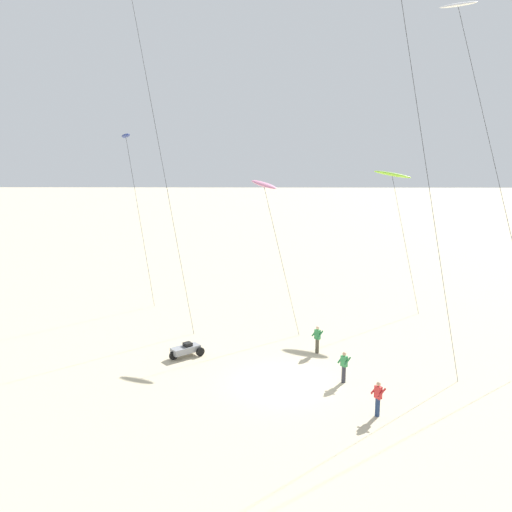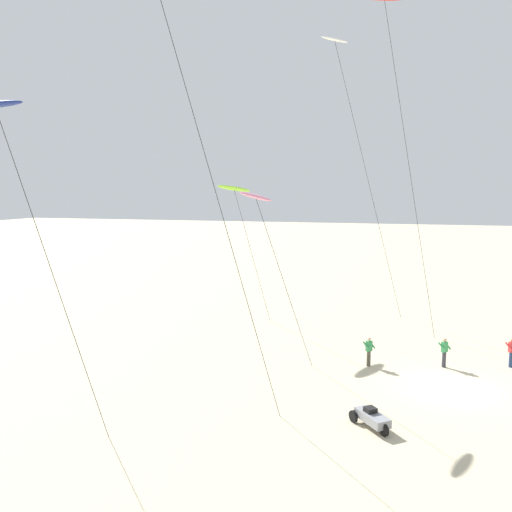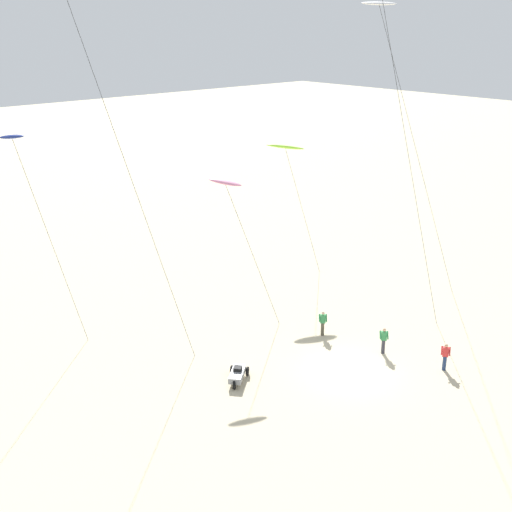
{
  "view_description": "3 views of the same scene",
  "coord_description": "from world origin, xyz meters",
  "views": [
    {
      "loc": [
        -1.09,
        -26.78,
        12.2
      ],
      "look_at": [
        -1.5,
        10.6,
        4.56
      ],
      "focal_mm": 38.66,
      "sensor_mm": 36.0,
      "label": 1
    },
    {
      "loc": [
        -26.59,
        2.6,
        9.88
      ],
      "look_at": [
        0.28,
        10.23,
        6.3
      ],
      "focal_mm": 36.2,
      "sensor_mm": 36.0,
      "label": 2
    },
    {
      "loc": [
        -26.22,
        -21.0,
        19.22
      ],
      "look_at": [
        -2.32,
        5.51,
        6.17
      ],
      "focal_mm": 45.88,
      "sensor_mm": 36.0,
      "label": 3
    }
  ],
  "objects": [
    {
      "name": "kite_white",
      "position": [
        10.35,
        7.35,
        19.61
      ],
      "size": [
        5.42,
        6.02,
        20.26
      ],
      "color": "white",
      "rests_on": "ground"
    },
    {
      "name": "ground_plane",
      "position": [
        0.0,
        0.0,
        0.0
      ],
      "size": [
        260.0,
        260.0,
        0.0
      ],
      "primitive_type": "plane",
      "color": "beige"
    },
    {
      "name": "kite_flyer_furthest",
      "position": [
        4.19,
        -3.55,
        0.89
      ],
      "size": [
        0.71,
        0.72,
        1.67
      ],
      "color": "navy",
      "rests_on": "ground"
    },
    {
      "name": "kite_red",
      "position": [
        5.99,
        3.9,
        20.17
      ],
      "size": [
        4.01,
        4.9,
        21.11
      ],
      "color": "red",
      "rests_on": "ground"
    },
    {
      "name": "kite_flyer_middle",
      "position": [
        3.18,
        0.07,
        0.89
      ],
      "size": [
        0.73,
        0.73,
        1.67
      ],
      "color": "#33333D",
      "rests_on": "ground"
    },
    {
      "name": "kite_lime",
      "position": [
        8.5,
        14.15,
        9.92
      ],
      "size": [
        3.31,
        3.33,
        10.37
      ],
      "color": "#8CD833",
      "rests_on": "ground"
    },
    {
      "name": "beach_buggy",
      "position": [
        -5.49,
        3.55,
        0.43
      ],
      "size": [
        1.97,
        1.82,
        0.82
      ],
      "color": "gray",
      "rests_on": "ground"
    },
    {
      "name": "kite_flyer_nearest",
      "position": [
        2.2,
        4.15,
        0.89
      ],
      "size": [
        0.73,
        0.73,
        1.67
      ],
      "color": "#4C4738",
      "rests_on": "ground"
    },
    {
      "name": "kite_pink",
      "position": [
        -0.94,
        9.85,
        9.44
      ],
      "size": [
        3.32,
        3.53,
        9.93
      ],
      "color": "pink",
      "rests_on": "ground"
    }
  ]
}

